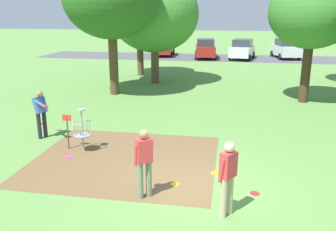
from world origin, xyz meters
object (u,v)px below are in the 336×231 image
object	(u,v)px
tree_near_right	(154,14)
tree_far_center	(312,12)
frisbee_by_tee	(215,173)
parked_car_center_right	(242,49)
player_throwing	(144,160)
disc_golf_basket	(81,128)
frisbee_near_basket	(42,124)
frisbee_far_left	(175,184)
parked_car_rightmost	(286,49)
player_foreground_watching	(228,175)
frisbee_mid_grass	(255,193)
frisbee_far_right	(69,157)
player_waiting_left	(41,111)
parked_car_leftmost	(164,46)
parked_car_center_left	(205,49)
tree_mid_center	(139,9)

from	to	relation	value
tree_near_right	tree_far_center	world-z (taller)	tree_near_right
frisbee_by_tee	parked_car_center_right	bearing A→B (deg)	86.99
player_throwing	tree_near_right	size ratio (longest dim) A/B	0.27
disc_golf_basket	frisbee_by_tee	world-z (taller)	disc_golf_basket
frisbee_near_basket	tree_far_center	size ratio (longest dim) A/B	0.04
frisbee_far_left	tree_far_center	xyz separation A→B (m)	(4.89, 9.78, 4.26)
frisbee_near_basket	parked_car_rightmost	world-z (taller)	parked_car_rightmost
player_foreground_watching	frisbee_near_basket	distance (m)	9.18
frisbee_mid_grass	tree_near_right	world-z (taller)	tree_near_right
player_foreground_watching	parked_car_rightmost	bearing A→B (deg)	79.92
frisbee_far_left	frisbee_far_right	bearing A→B (deg)	160.72
player_waiting_left	parked_car_center_right	bearing A→B (deg)	72.43
frisbee_far_left	parked_car_leftmost	xyz separation A→B (m)	(-5.47, 27.67, 0.91)
parked_car_rightmost	player_throwing	bearing A→B (deg)	-103.99
tree_far_center	tree_near_right	bearing A→B (deg)	156.64
frisbee_far_left	parked_car_center_right	distance (m)	26.41
disc_golf_basket	parked_car_center_left	world-z (taller)	parked_car_center_left
frisbee_far_right	parked_car_center_left	size ratio (longest dim) A/B	0.06
tree_mid_center	tree_near_right	bearing A→B (deg)	-58.52
disc_golf_basket	frisbee_near_basket	xyz separation A→B (m)	(-2.73, 2.41, -0.74)
player_foreground_watching	player_throwing	distance (m)	1.99
player_throwing	frisbee_far_right	xyz separation A→B (m)	(-2.87, 1.97, -0.96)
frisbee_far_right	tree_near_right	size ratio (longest dim) A/B	0.04
frisbee_near_basket	parked_car_center_right	xyz separation A→B (m)	(8.36, 22.08, 0.91)
player_foreground_watching	frisbee_near_basket	xyz separation A→B (m)	(-7.34, 5.42, -0.96)
player_waiting_left	tree_mid_center	world-z (taller)	tree_mid_center
parked_car_leftmost	player_waiting_left	bearing A→B (deg)	-89.24
frisbee_by_tee	frisbee_far_right	world-z (taller)	same
frisbee_by_tee	parked_car_center_right	distance (m)	25.49
tree_far_center	tree_mid_center	bearing A→B (deg)	147.92
frisbee_far_left	parked_car_center_left	xyz separation A→B (m)	(-1.15, 26.29, 0.91)
frisbee_mid_grass	tree_mid_center	bearing A→B (deg)	113.32
player_foreground_watching	frisbee_mid_grass	bearing A→B (deg)	57.51
disc_golf_basket	parked_car_center_right	bearing A→B (deg)	77.05
parked_car_center_left	parked_car_rightmost	size ratio (longest dim) A/B	0.98
player_waiting_left	frisbee_far_left	world-z (taller)	player_waiting_left
frisbee_mid_grass	parked_car_center_right	bearing A→B (deg)	89.29
disc_golf_basket	parked_car_leftmost	size ratio (longest dim) A/B	0.32
player_waiting_left	parked_car_leftmost	distance (m)	24.96
disc_golf_basket	tree_mid_center	xyz separation A→B (m)	(-1.63, 14.14, 3.70)
parked_car_center_left	tree_near_right	bearing A→B (deg)	-99.57
disc_golf_basket	parked_car_rightmost	distance (m)	27.58
player_throwing	frisbee_far_left	xyz separation A→B (m)	(0.62, 0.75, -0.96)
player_foreground_watching	player_waiting_left	distance (m)	7.55
tree_near_right	parked_car_center_left	bearing A→B (deg)	80.43
tree_far_center	parked_car_rightmost	xyz separation A→B (m)	(1.55, 17.82, -3.35)
parked_car_leftmost	player_foreground_watching	bearing A→B (deg)	-76.78
parked_car_center_right	frisbee_far_left	bearing A→B (deg)	-95.05
tree_near_right	parked_car_center_left	world-z (taller)	tree_near_right
parked_car_leftmost	parked_car_center_left	xyz separation A→B (m)	(4.32, -1.38, 0.00)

